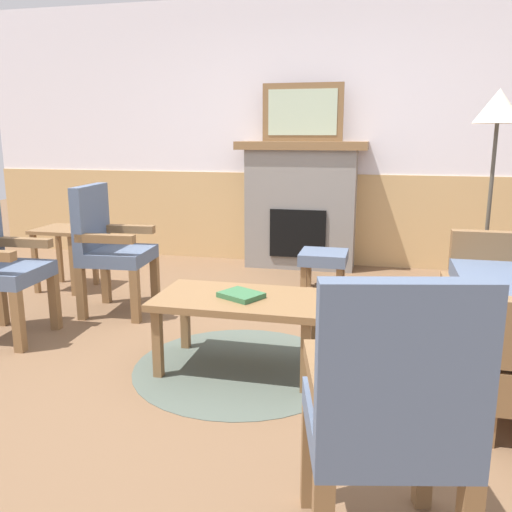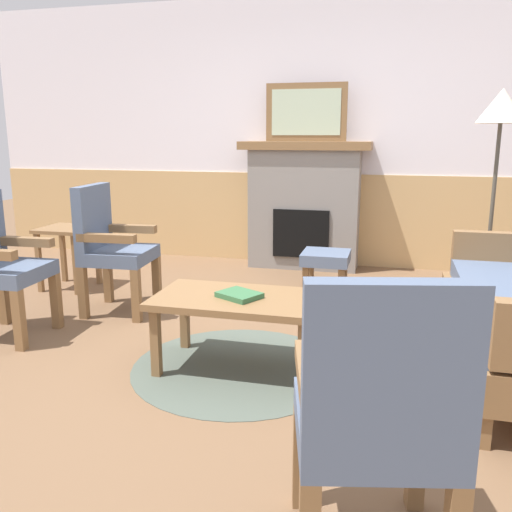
% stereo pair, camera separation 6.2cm
% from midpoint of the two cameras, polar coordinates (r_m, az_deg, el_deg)
% --- Properties ---
extents(ground_plane, '(14.00, 14.00, 0.00)m').
position_cam_midpoint_polar(ground_plane, '(3.48, -0.92, -10.11)').
color(ground_plane, brown).
extents(wall_back, '(7.20, 0.14, 2.70)m').
position_cam_midpoint_polar(wall_back, '(5.76, 5.97, 12.26)').
color(wall_back, white).
rests_on(wall_back, ground_plane).
extents(fireplace, '(1.30, 0.44, 1.28)m').
position_cam_midpoint_polar(fireplace, '(5.55, 5.43, 5.45)').
color(fireplace, gray).
rests_on(fireplace, ground_plane).
extents(framed_picture, '(0.80, 0.04, 0.56)m').
position_cam_midpoint_polar(framed_picture, '(5.51, 5.64, 14.84)').
color(framed_picture, brown).
rests_on(framed_picture, fireplace).
extents(coffee_table, '(0.96, 0.56, 0.44)m').
position_cam_midpoint_polar(coffee_table, '(3.13, -1.37, -5.23)').
color(coffee_table, brown).
rests_on(coffee_table, ground_plane).
extents(round_rug, '(1.26, 1.26, 0.01)m').
position_cam_midpoint_polar(round_rug, '(3.27, -1.33, -11.61)').
color(round_rug, '#4C564C').
rests_on(round_rug, ground_plane).
extents(book_on_table, '(0.28, 0.27, 0.03)m').
position_cam_midpoint_polar(book_on_table, '(3.09, -1.19, -4.13)').
color(book_on_table, '#33663D').
rests_on(book_on_table, coffee_table).
extents(footstool, '(0.40, 0.40, 0.36)m').
position_cam_midpoint_polar(footstool, '(4.72, 7.75, -0.46)').
color(footstool, brown).
rests_on(footstool, ground_plane).
extents(armchair_near_fireplace, '(0.51, 0.51, 0.98)m').
position_cam_midpoint_polar(armchair_near_fireplace, '(4.26, -14.73, 1.31)').
color(armchair_near_fireplace, brown).
rests_on(armchair_near_fireplace, ground_plane).
extents(armchair_front_left, '(0.57, 0.57, 0.98)m').
position_cam_midpoint_polar(armchair_front_left, '(1.74, 13.81, -15.61)').
color(armchair_front_left, brown).
rests_on(armchair_front_left, ground_plane).
extents(side_table, '(0.44, 0.44, 0.55)m').
position_cam_midpoint_polar(side_table, '(5.06, -18.90, 1.59)').
color(side_table, brown).
rests_on(side_table, ground_plane).
extents(floor_lamp_by_couch, '(0.36, 0.36, 1.68)m').
position_cam_midpoint_polar(floor_lamp_by_couch, '(4.50, 24.76, 12.86)').
color(floor_lamp_by_couch, '#332D28').
rests_on(floor_lamp_by_couch, ground_plane).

